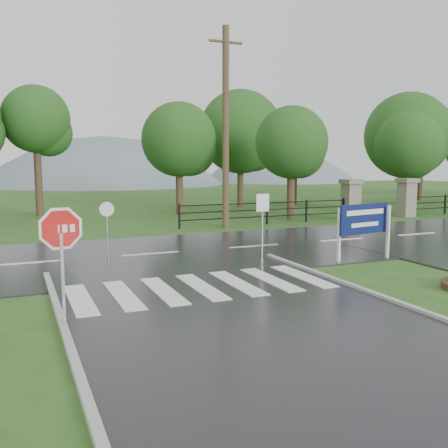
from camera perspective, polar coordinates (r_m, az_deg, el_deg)
name	(u,v)px	position (r m, az deg, el deg)	size (l,w,h in m)	color
ground	(308,360)	(8.57, 9.63, -15.09)	(120.00, 120.00, 0.00)	#28531B
main_road	(151,255)	(17.50, -8.38, -3.53)	(90.00, 8.00, 0.04)	black
crosswalk	(201,286)	(12.83, -2.61, -7.15)	(6.50, 2.80, 0.02)	silver
pillar_west	(351,198)	(28.60, 14.29, 2.85)	(1.00, 1.00, 2.24)	gray
pillar_east	(407,196)	(31.19, 20.15, 2.98)	(1.00, 1.00, 2.24)	gray
fence_west	(267,210)	(25.79, 4.95, 1.59)	(9.58, 0.08, 1.20)	black
hills	(77,294)	(74.48, -16.49, -7.69)	(102.00, 48.00, 48.00)	slate
treeline	(107,214)	(31.27, -13.18, 1.07)	(83.20, 5.20, 10.00)	#1B4816
stop_sign	(61,239)	(9.96, -18.11, -1.63)	(1.12, 0.15, 2.53)	#939399
estate_billboard	(365,222)	(16.74, 15.76, 0.24)	(2.12, 0.40, 1.87)	silver
reg_sign_small	(263,213)	(16.62, 4.42, 1.29)	(0.48, 0.06, 2.16)	#939399
reg_sign_round	(107,224)	(16.14, -13.21, 0.01)	(0.44, 0.15, 1.97)	#939399
utility_pole_east	(226,128)	(24.17, 0.19, 10.97)	(1.69, 0.32, 9.49)	#473523
entrance_tree_left	(292,143)	(28.12, 7.73, 9.18)	(4.01, 4.01, 6.27)	#3D2B1C
entrance_tree_right	(409,146)	(33.18, 20.36, 8.37)	(4.16, 4.16, 6.27)	#3D2B1C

